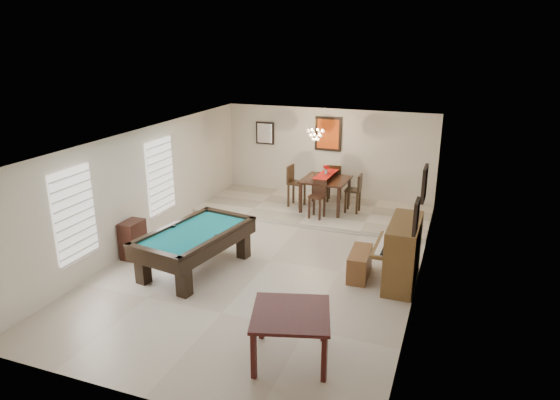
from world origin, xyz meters
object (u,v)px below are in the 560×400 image
Objects in this scene: dining_chair_west at (297,186)px; dining_chair_east at (353,193)px; flower_vase at (326,169)px; dining_table at (325,192)px; pool_table at (196,251)px; square_table at (291,336)px; apothecary_chest at (133,239)px; piano_bench at (360,264)px; dining_chair_south at (317,199)px; dining_chair_north at (334,183)px; upright_piano at (395,252)px; chandelier at (316,131)px.

dining_chair_east is (1.52, 0.06, -0.05)m from dining_chair_west.
dining_table is at bearing 0.00° from flower_vase.
dining_table is (1.54, 4.14, 0.20)m from pool_table.
apothecary_chest is at bearing 153.18° from square_table.
dining_table reaches higher than piano_bench.
dining_chair_south is 1.48m from dining_chair_north.
dining_chair_south is (3.05, 3.38, 0.20)m from apothecary_chest.
dining_table is (-2.27, 3.28, -0.02)m from upright_piano.
chandelier is (1.24, 4.11, 1.80)m from pool_table.
piano_bench is at bearing 9.54° from apothecary_chest.
dining_chair_east reaches higher than pool_table.
upright_piano is at bearing 25.52° from dining_chair_east.
dining_chair_north reaches higher than square_table.
dining_chair_north is (1.58, 4.91, 0.24)m from pool_table.
dining_chair_west is 1.60m from chandelier.
dining_chair_west is at bearing 145.85° from dining_chair_south.
dining_chair_north reaches higher than dining_chair_south.
apothecary_chest is at bearing -126.98° from dining_table.
dining_chair_east is (0.72, 0.04, 0.03)m from dining_table.
dining_chair_south reaches higher than square_table.
dining_table reaches higher than pool_table.
dining_chair_east is 1.69× the size of chandelier.
pool_table is 4.49m from flower_vase.
apothecary_chest is 3.17× the size of flower_vase.
upright_piano reaches higher than dining_chair_south.
dining_chair_north reaches higher than dining_table.
dining_chair_north is at bearing 118.78° from upright_piano.
pool_table is 2.39× the size of dining_chair_east.
dining_chair_north is 1.15m from dining_chair_west.
piano_bench is 1.17× the size of apothecary_chest.
dining_table is at bearing 124.67° from upright_piano.
upright_piano is at bearing 8.56° from apothecary_chest.
flower_vase is at bearing 5.87° from chandelier.
dining_chair_north is at bearing 95.26° from dining_chair_south.
apothecary_chest is at bearing 50.69° from dining_chair_north.
square_table is 5.69m from dining_chair_south.
dining_chair_south reaches higher than dining_table.
dining_chair_west is 1.09× the size of dining_chair_east.
flower_vase is at bearing 79.21° from pool_table.
flower_vase reaches higher than apothecary_chest.
dining_chair_west reaches higher than dining_chair_south.
dining_chair_south reaches higher than apothecary_chest.
dining_chair_south reaches higher than piano_bench.
flower_vase reaches higher than square_table.
apothecary_chest is at bearing -126.98° from flower_vase.
dining_chair_south is at bearing 102.58° from square_table.
upright_piano is 4.48m from dining_chair_west.
dining_chair_north is (3.12, 4.86, 0.24)m from apothecary_chest.
pool_table is 2.20× the size of square_table.
dining_chair_east is (3.80, 4.13, 0.22)m from apothecary_chest.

